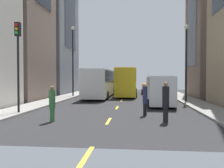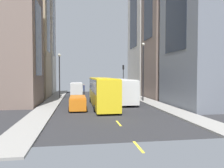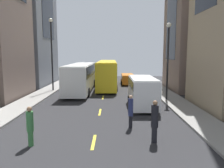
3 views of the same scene
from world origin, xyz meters
name	(u,v)px [view 1 (image 1 of 3)]	position (x,y,z in m)	size (l,w,h in m)	color
ground_plane	(123,98)	(0.00, 0.00, 0.00)	(40.33, 40.33, 0.00)	#28282B
sidewalk_west	(66,97)	(-6.98, 0.00, 0.07)	(2.36, 44.00, 0.15)	gray
sidewalk_east	(184,98)	(6.98, 0.00, 0.07)	(2.36, 44.00, 0.15)	gray
lane_stripe_0	(86,156)	(0.00, -21.00, 0.01)	(0.16, 2.00, 0.01)	yellow
lane_stripe_1	(109,121)	(0.00, -15.00, 0.01)	(0.16, 2.00, 0.01)	yellow
lane_stripe_2	(117,108)	(0.00, -9.00, 0.01)	(0.16, 2.00, 0.01)	yellow
lane_stripe_3	(122,100)	(0.00, -3.00, 0.01)	(0.16, 2.00, 0.01)	yellow
lane_stripe_4	(124,96)	(0.00, 3.00, 0.01)	(0.16, 2.00, 0.01)	yellow
lane_stripe_5	(126,93)	(0.00, 9.00, 0.01)	(0.16, 2.00, 0.01)	yellow
lane_stripe_6	(128,91)	(0.00, 15.00, 0.01)	(0.16, 2.00, 0.01)	yellow
lane_stripe_7	(129,89)	(0.00, 21.00, 0.01)	(0.16, 2.00, 0.01)	yellow
building_east_2	(221,27)	(11.79, 2.40, 8.62)	(6.92, 8.00, 17.24)	#7A665B
city_bus_white	(101,81)	(-2.81, 0.90, 2.01)	(2.81, 11.96, 3.35)	silver
streetcar_yellow	(127,80)	(0.29, 5.02, 2.12)	(2.70, 13.50, 3.59)	yellow
delivery_van_white	(160,88)	(3.56, -7.39, 1.51)	(2.25, 5.27, 2.58)	white
car_orange_0	(148,88)	(3.33, 7.40, 0.90)	(1.99, 4.42, 1.52)	orange
pedestrian_crossing_mid	(52,103)	(-3.08, -15.47, 1.07)	(0.35, 0.35, 2.00)	#336B38
pedestrian_crossing_near	(166,101)	(3.13, -15.04, 1.17)	(0.38, 0.38, 2.21)	black
pedestrian_waiting_curb	(145,98)	(2.10, -12.77, 1.12)	(0.30, 0.30, 2.07)	black
traffic_light_near_corner	(18,50)	(-6.20, -13.18, 4.25)	(0.32, 0.44, 5.91)	black
streetlamp_near	(73,54)	(-6.30, 0.92, 5.29)	(0.44, 0.44, 8.60)	black
streetlamp_far	(186,55)	(6.30, -4.62, 4.62)	(0.44, 0.44, 7.33)	black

